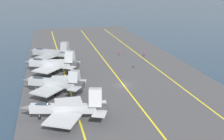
# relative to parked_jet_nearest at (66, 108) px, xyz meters

# --- Properties ---
(ground_plane) EXTENTS (2000.00, 2000.00, 0.00)m
(ground_plane) POSITION_rel_parked_jet_nearest_xyz_m (15.55, -15.56, -2.74)
(ground_plane) COLOR #23384C
(carrier_deck) EXTENTS (190.96, 49.56, 0.40)m
(carrier_deck) POSITION_rel_parked_jet_nearest_xyz_m (15.55, -15.56, -2.54)
(carrier_deck) COLOR #424244
(carrier_deck) RESTS_ON ground
(deck_stripe_foul_line) EXTENTS (171.86, 1.75, 0.01)m
(deck_stripe_foul_line) POSITION_rel_parked_jet_nearest_xyz_m (15.55, -29.19, -2.34)
(deck_stripe_foul_line) COLOR yellow
(deck_stripe_foul_line) RESTS_ON carrier_deck
(deck_stripe_centerline) EXTENTS (171.86, 0.36, 0.01)m
(deck_stripe_centerline) POSITION_rel_parked_jet_nearest_xyz_m (15.55, -15.56, -2.34)
(deck_stripe_centerline) COLOR yellow
(deck_stripe_centerline) RESTS_ON carrier_deck
(deck_stripe_edge_line) EXTENTS (171.82, 4.28, 0.01)m
(deck_stripe_edge_line) POSITION_rel_parked_jet_nearest_xyz_m (15.55, -1.93, -2.34)
(deck_stripe_edge_line) COLOR yellow
(deck_stripe_edge_line) RESTS_ON carrier_deck
(parked_jet_nearest) EXTENTS (13.26, 16.97, 6.36)m
(parked_jet_nearest) POSITION_rel_parked_jet_nearest_xyz_m (0.00, 0.00, 0.00)
(parked_jet_nearest) COLOR #A8AAAF
(parked_jet_nearest) RESTS_ON carrier_deck
(parked_jet_second) EXTENTS (13.75, 15.40, 6.13)m
(parked_jet_second) POSITION_rel_parked_jet_nearest_xyz_m (13.64, 1.83, 0.33)
(parked_jet_second) COLOR #9EA3A8
(parked_jet_second) RESTS_ON carrier_deck
(parked_jet_third) EXTENTS (14.16, 16.72, 6.62)m
(parked_jet_third) POSITION_rel_parked_jet_nearest_xyz_m (30.22, 1.87, 0.26)
(parked_jet_third) COLOR #A8AAAF
(parked_jet_third) RESTS_ON carrier_deck
(parked_jet_fourth) EXTENTS (12.94, 15.67, 6.37)m
(parked_jet_fourth) POSITION_rel_parked_jet_nearest_xyz_m (44.46, 1.81, 0.08)
(parked_jet_fourth) COLOR gray
(parked_jet_fourth) RESTS_ON carrier_deck
(crew_purple_vest) EXTENTS (0.45, 0.37, 1.70)m
(crew_purple_vest) POSITION_rel_parked_jet_nearest_xyz_m (41.02, -30.09, -1.41)
(crew_purple_vest) COLOR #232328
(crew_purple_vest) RESTS_ON carrier_deck
(crew_red_vest) EXTENTS (0.44, 0.46, 1.79)m
(crew_red_vest) POSITION_rel_parked_jet_nearest_xyz_m (44.30, -22.05, -1.36)
(crew_red_vest) COLOR #4C473D
(crew_red_vest) RESTS_ON carrier_deck
(crew_blue_vest) EXTENTS (0.44, 0.36, 1.79)m
(crew_blue_vest) POSITION_rel_parked_jet_nearest_xyz_m (28.79, -22.52, -1.36)
(crew_blue_vest) COLOR #383328
(crew_blue_vest) RESTS_ON carrier_deck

